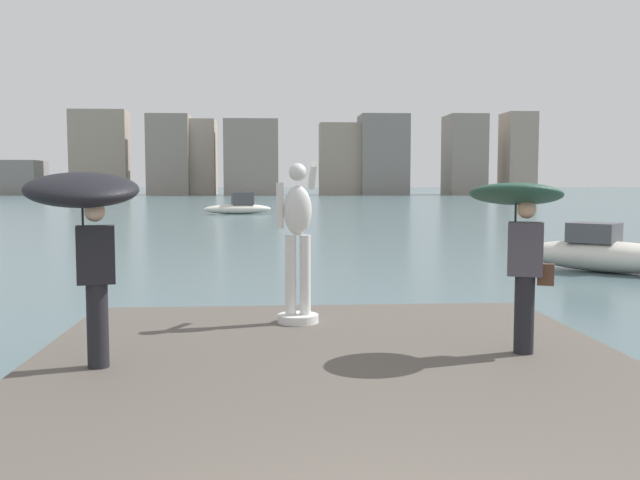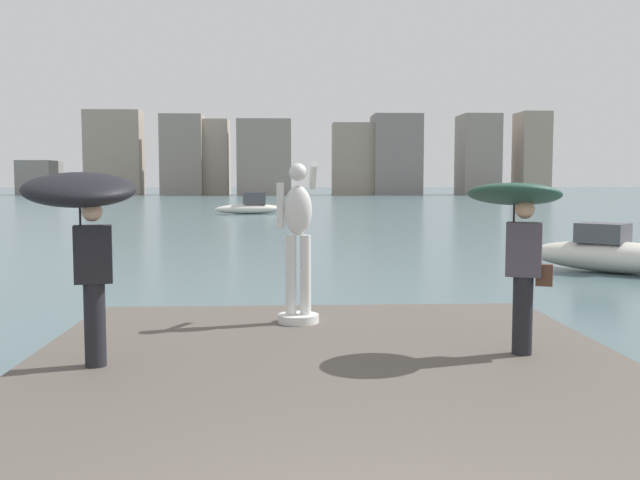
{
  "view_description": "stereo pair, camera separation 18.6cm",
  "coord_description": "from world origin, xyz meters",
  "px_view_note": "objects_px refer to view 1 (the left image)",
  "views": [
    {
      "loc": [
        -0.66,
        -3.02,
        2.34
      ],
      "look_at": [
        0.0,
        6.43,
        1.55
      ],
      "focal_mm": 40.07,
      "sensor_mm": 36.0,
      "label": 1
    },
    {
      "loc": [
        -0.48,
        -3.03,
        2.34
      ],
      "look_at": [
        0.0,
        6.43,
        1.55
      ],
      "focal_mm": 40.07,
      "sensor_mm": 36.0,
      "label": 2
    }
  ],
  "objects_px": {
    "statue_white_figure": "(298,246)",
    "boat_mid": "(239,207)",
    "onlooker_left": "(85,208)",
    "onlooker_right": "(519,220)",
    "boat_near": "(605,254)"
  },
  "relations": [
    {
      "from": "statue_white_figure",
      "to": "boat_mid",
      "type": "bearing_deg",
      "value": 93.61
    },
    {
      "from": "onlooker_left",
      "to": "onlooker_right",
      "type": "distance_m",
      "value": 4.69
    },
    {
      "from": "onlooker_right",
      "to": "boat_mid",
      "type": "bearing_deg",
      "value": 96.7
    },
    {
      "from": "onlooker_right",
      "to": "boat_near",
      "type": "xyz_separation_m",
      "value": [
        5.79,
        9.84,
        -1.43
      ]
    },
    {
      "from": "onlooker_left",
      "to": "boat_mid",
      "type": "distance_m",
      "value": 42.56
    },
    {
      "from": "statue_white_figure",
      "to": "onlooker_right",
      "type": "height_order",
      "value": "statue_white_figure"
    },
    {
      "from": "statue_white_figure",
      "to": "onlooker_right",
      "type": "xyz_separation_m",
      "value": [
        2.41,
        -1.88,
        0.44
      ]
    },
    {
      "from": "boat_near",
      "to": "onlooker_left",
      "type": "bearing_deg",
      "value": -135.83
    },
    {
      "from": "boat_mid",
      "to": "boat_near",
      "type": "bearing_deg",
      "value": -71.64
    },
    {
      "from": "onlooker_right",
      "to": "boat_near",
      "type": "bearing_deg",
      "value": 59.54
    },
    {
      "from": "boat_near",
      "to": "boat_mid",
      "type": "bearing_deg",
      "value": 108.36
    },
    {
      "from": "onlooker_left",
      "to": "boat_mid",
      "type": "xyz_separation_m",
      "value": [
        -0.28,
        42.53,
        -1.55
      ]
    },
    {
      "from": "onlooker_left",
      "to": "boat_mid",
      "type": "bearing_deg",
      "value": 90.38
    },
    {
      "from": "onlooker_right",
      "to": "boat_near",
      "type": "height_order",
      "value": "onlooker_right"
    },
    {
      "from": "boat_near",
      "to": "statue_white_figure",
      "type": "bearing_deg",
      "value": -135.83
    }
  ]
}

